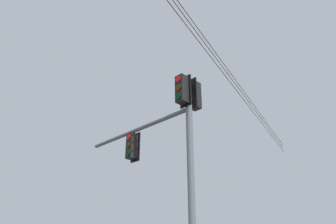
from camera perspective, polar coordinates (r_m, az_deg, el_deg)
signal_mast_assembly at (r=10.09m, az=0.50°, el=-6.15°), size 2.73×4.85×7.23m
overhead_wire_span at (r=12.92m, az=6.01°, el=12.23°), size 31.29×5.13×1.22m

